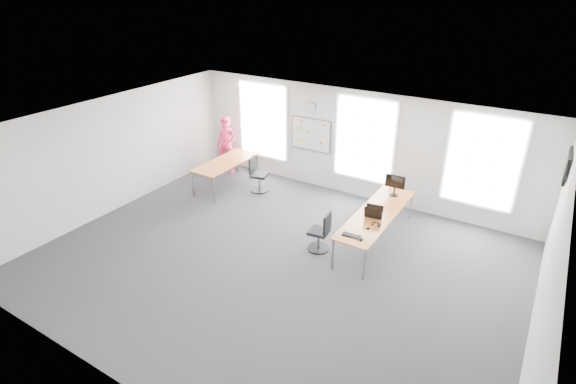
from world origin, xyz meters
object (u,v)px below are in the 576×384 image
Objects in this scene: person at (227,145)px; monitor at (395,183)px; desk_right at (377,215)px; chair_right at (321,234)px; desk_left at (226,164)px; chair_left at (257,176)px; headphones at (376,224)px; keyboard at (352,236)px.

person is 3.28× the size of monitor.
chair_right is at bearing -132.95° from desk_right.
desk_right is 4.93m from desk_left.
chair_left is 4.42m from headphones.
chair_left is 0.56× the size of person.
monitor is at bearing -103.22° from chair_left.
chair_right is at bearing -137.23° from chair_left.
chair_left is 1.75m from person.
desk_right is 3.30× the size of chair_right.
desk_right is at bearing 131.22° from chair_right.
headphones is (1.12, 0.38, 0.40)m from chair_right.
chair_right is 3.55m from chair_left.
desk_right is 1.24m from keyboard.
desk_right is 1.73× the size of person.
chair_right is 1.72× the size of monitor.
chair_left is (-3.05, 1.82, 0.03)m from chair_right.
monitor is (0.09, 2.30, 0.32)m from keyboard.
chair_right is 1.25m from headphones.
desk_right is 5.68× the size of monitor.
desk_right is 16.83× the size of headphones.
person is 4.47× the size of keyboard.
headphones is (5.74, -2.05, -0.09)m from person.
desk_left is 5.37× the size of keyboard.
headphones is 1.69m from monitor.
monitor is (3.98, 0.22, 0.65)m from chair_left.
chair_right is 5.10× the size of headphones.
desk_left is 1.20× the size of person.
chair_left is at bearing 171.17° from headphones.
person reaches higher than desk_left.
headphones reaches higher than desk_right.
chair_left is at bearing -126.72° from chair_right.
person is (-5.54, 1.45, 0.19)m from desk_right.
chair_left is 4.04m from monitor.
chair_left is at bearing 168.02° from desk_right.
person is 6.09m from keyboard.
keyboard is (5.47, -2.69, -0.13)m from person.
chair_right is at bearing -33.69° from person.
desk_left reaches higher than desk_right.
desk_right is at bearing -20.62° from person.
monitor reaches higher than desk_right.
headphones is (0.27, 0.64, 0.04)m from keyboard.
chair_left is at bearing -26.99° from person.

